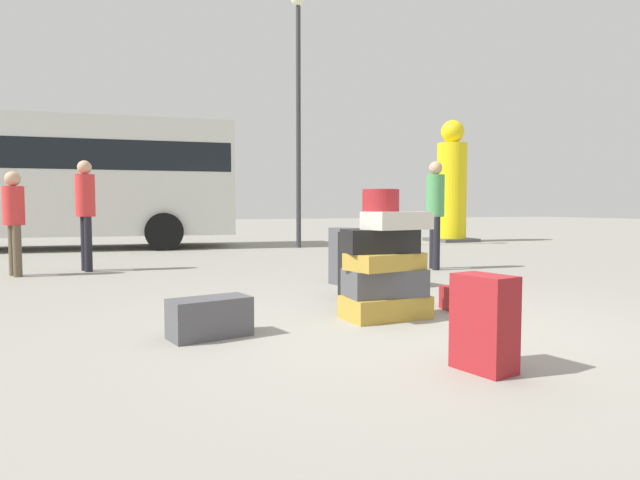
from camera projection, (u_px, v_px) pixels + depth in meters
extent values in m
plane|color=gray|center=(409.00, 326.00, 4.75)|extent=(80.00, 80.00, 0.00)
cube|color=#B28C33|center=(385.00, 307.00, 5.08)|extent=(0.81, 0.50, 0.21)
cube|color=#4C4C51|center=(385.00, 283.00, 5.07)|extent=(0.74, 0.45, 0.25)
cube|color=#B28C33|center=(385.00, 261.00, 5.01)|extent=(0.75, 0.53, 0.15)
cube|color=black|center=(380.00, 241.00, 5.04)|extent=(0.69, 0.45, 0.22)
cube|color=beige|center=(397.00, 221.00, 5.00)|extent=(0.64, 0.43, 0.16)
cylinder|color=maroon|center=(381.00, 200.00, 5.06)|extent=(0.34, 0.34, 0.21)
cube|color=#4C4C51|center=(210.00, 317.00, 4.35)|extent=(0.69, 0.44, 0.32)
cube|color=#4C4C51|center=(344.00, 256.00, 7.25)|extent=(0.32, 0.45, 0.76)
cube|color=black|center=(353.00, 266.00, 6.10)|extent=(0.32, 0.33, 0.76)
cube|color=maroon|center=(484.00, 323.00, 3.45)|extent=(0.31, 0.42, 0.62)
cube|color=maroon|center=(471.00, 298.00, 5.49)|extent=(0.58, 0.44, 0.23)
cube|color=#B28C33|center=(387.00, 271.00, 7.85)|extent=(0.83, 0.56, 0.22)
cube|color=gray|center=(397.00, 265.00, 7.09)|extent=(0.35, 0.39, 0.56)
cylinder|color=black|center=(433.00, 243.00, 9.16)|extent=(0.12, 0.12, 0.88)
cylinder|color=black|center=(436.00, 243.00, 8.94)|extent=(0.12, 0.12, 0.88)
cylinder|color=#4C9959|center=(435.00, 196.00, 9.00)|extent=(0.30, 0.30, 0.70)
sphere|color=tan|center=(436.00, 168.00, 8.97)|extent=(0.22, 0.22, 0.22)
cylinder|color=brown|center=(13.00, 250.00, 8.22)|extent=(0.12, 0.12, 0.77)
cylinder|color=brown|center=(17.00, 251.00, 8.06)|extent=(0.12, 0.12, 0.77)
cylinder|color=red|center=(14.00, 206.00, 8.10)|extent=(0.30, 0.30, 0.58)
sphere|color=tan|center=(13.00, 179.00, 8.07)|extent=(0.22, 0.22, 0.22)
cylinder|color=black|center=(85.00, 244.00, 8.86)|extent=(0.12, 0.12, 0.88)
cylinder|color=black|center=(88.00, 244.00, 8.69)|extent=(0.12, 0.12, 0.88)
cylinder|color=red|center=(85.00, 195.00, 8.73)|extent=(0.30, 0.30, 0.68)
sphere|color=tan|center=(84.00, 167.00, 8.70)|extent=(0.22, 0.22, 0.22)
cylinder|color=yellow|center=(452.00, 193.00, 16.24)|extent=(0.88, 0.88, 2.93)
sphere|color=yellow|center=(453.00, 132.00, 16.13)|extent=(0.68, 0.68, 0.68)
cube|color=#4C4C4C|center=(451.00, 240.00, 16.33)|extent=(1.23, 1.23, 0.10)
cube|color=silver|center=(28.00, 177.00, 13.16)|extent=(9.87, 3.38, 2.80)
cube|color=black|center=(27.00, 157.00, 13.13)|extent=(9.68, 3.38, 0.70)
cylinder|color=black|center=(164.00, 228.00, 15.31)|extent=(0.92, 0.33, 0.90)
cylinder|color=black|center=(164.00, 232.00, 12.92)|extent=(0.92, 0.33, 0.90)
cylinder|color=#333338|center=(298.00, 127.00, 13.67)|extent=(0.12, 0.12, 6.08)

